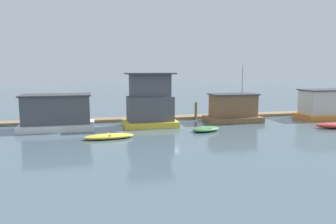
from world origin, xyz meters
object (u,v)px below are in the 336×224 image
(houseboat_yellow, at_px, (150,103))
(houseboat_orange, at_px, (328,105))
(dinghy_yellow, at_px, (109,136))
(mooring_post_far_right, at_px, (74,118))
(houseboat_white, at_px, (57,113))
(dinghy_green, at_px, (206,129))
(houseboat_brown, at_px, (233,109))
(mooring_post_centre, at_px, (196,111))

(houseboat_yellow, height_order, houseboat_orange, houseboat_yellow)
(dinghy_yellow, height_order, mooring_post_far_right, mooring_post_far_right)
(houseboat_yellow, relative_size, mooring_post_far_right, 3.72)
(houseboat_white, xyz_separation_m, dinghy_green, (12.77, -3.88, -1.29))
(houseboat_white, height_order, houseboat_orange, houseboat_orange)
(houseboat_white, height_order, houseboat_brown, houseboat_brown)
(dinghy_yellow, relative_size, mooring_post_centre, 2.10)
(dinghy_yellow, xyz_separation_m, dinghy_green, (8.45, 1.13, 0.01))
(houseboat_yellow, bearing_deg, houseboat_orange, 0.96)
(houseboat_yellow, xyz_separation_m, dinghy_yellow, (-4.10, -4.70, -2.01))
(mooring_post_far_right, bearing_deg, mooring_post_centre, 0.00)
(dinghy_green, bearing_deg, houseboat_brown, 43.82)
(houseboat_orange, xyz_separation_m, dinghy_yellow, (-23.91, -5.03, -1.33))
(mooring_post_centre, height_order, mooring_post_far_right, mooring_post_centre)
(houseboat_white, xyz_separation_m, houseboat_orange, (28.24, 0.02, 0.02))
(houseboat_orange, bearing_deg, mooring_post_far_right, 175.00)
(houseboat_orange, xyz_separation_m, mooring_post_centre, (-14.38, 2.36, -0.57))
(houseboat_yellow, xyz_separation_m, houseboat_brown, (8.79, 0.70, -0.90))
(houseboat_white, height_order, dinghy_yellow, houseboat_white)
(mooring_post_centre, xyz_separation_m, mooring_post_far_right, (-12.57, 0.00, -0.27))
(houseboat_yellow, height_order, dinghy_green, houseboat_yellow)
(houseboat_brown, height_order, dinghy_green, houseboat_brown)
(houseboat_white, distance_m, mooring_post_far_right, 2.83)
(houseboat_yellow, distance_m, houseboat_brown, 8.86)
(dinghy_yellow, height_order, mooring_post_centre, mooring_post_centre)
(houseboat_brown, distance_m, dinghy_green, 6.26)
(houseboat_white, bearing_deg, dinghy_yellow, -49.16)
(dinghy_yellow, relative_size, mooring_post_far_right, 2.94)
(dinghy_yellow, distance_m, mooring_post_far_right, 8.00)
(dinghy_green, relative_size, mooring_post_far_right, 2.19)
(mooring_post_far_right, bearing_deg, houseboat_yellow, -20.67)
(dinghy_green, bearing_deg, mooring_post_far_right, 151.40)
(houseboat_brown, relative_size, mooring_post_centre, 3.06)
(mooring_post_far_right, bearing_deg, dinghy_green, -28.60)
(mooring_post_far_right, bearing_deg, houseboat_orange, -5.00)
(mooring_post_centre, bearing_deg, houseboat_orange, -9.32)
(houseboat_yellow, bearing_deg, mooring_post_centre, 26.36)
(houseboat_yellow, xyz_separation_m, mooring_post_far_right, (-7.14, 2.69, -1.53))
(houseboat_orange, bearing_deg, dinghy_yellow, -168.12)
(houseboat_yellow, relative_size, dinghy_green, 1.70)
(mooring_post_centre, distance_m, mooring_post_far_right, 12.57)
(mooring_post_centre, bearing_deg, mooring_post_far_right, 180.00)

